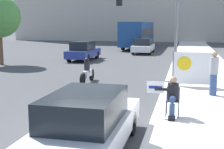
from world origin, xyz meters
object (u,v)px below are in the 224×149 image
traffic_light_pole (153,13)px  protest_banner (193,68)px  car_on_road_midblock (143,46)px  car_on_road_nearest (83,51)px  city_bus_on_road (138,33)px  parked_car_curbside (87,123)px  motorcycle_on_road (87,72)px  jogger_on_sidewalk (214,73)px  seated_protester (172,95)px

traffic_light_pole → protest_banner: bearing=-53.5°
car_on_road_midblock → car_on_road_nearest: bearing=-119.5°
car_on_road_nearest → city_bus_on_road: bearing=80.7°
protest_banner → traffic_light_pole: bearing=126.5°
traffic_light_pole → parked_car_curbside: size_ratio=1.10×
parked_car_curbside → motorcycle_on_road: 8.70m
traffic_light_pole → motorcycle_on_road: 4.86m
motorcycle_on_road → city_bus_on_road: bearing=92.4°
motorcycle_on_road → traffic_light_pole: bearing=39.9°
traffic_light_pole → jogger_on_sidewalk: bearing=-57.2°
protest_banner → car_on_road_midblock: protest_banner is taller
car_on_road_nearest → motorcycle_on_road: bearing=-70.4°
car_on_road_nearest → traffic_light_pole: bearing=-47.7°
seated_protester → traffic_light_pole: traffic_light_pole is taller
seated_protester → motorcycle_on_road: 6.93m
seated_protester → motorcycle_on_road: (-4.41, 5.34, -0.26)m
car_on_road_midblock → motorcycle_on_road: (-0.63, -16.41, -0.20)m
seated_protester → car_on_road_midblock: car_on_road_midblock is taller
seated_protester → protest_banner: 4.97m
seated_protester → car_on_road_nearest: car_on_road_nearest is taller
car_on_road_midblock → motorcycle_on_road: bearing=-92.2°
traffic_light_pole → motorcycle_on_road: size_ratio=2.37×
jogger_on_sidewalk → protest_banner: size_ratio=0.95×
traffic_light_pole → city_bus_on_road: size_ratio=0.41×
seated_protester → car_on_road_nearest: size_ratio=0.28×
city_bus_on_road → motorcycle_on_road: (1.01, -23.64, -1.27)m
seated_protester → city_bus_on_road: city_bus_on_road is taller
protest_banner → car_on_road_midblock: 17.42m
car_on_road_nearest → motorcycle_on_road: car_on_road_nearest is taller
traffic_light_pole → parked_car_curbside: bearing=-91.6°
traffic_light_pole → city_bus_on_road: 21.61m
jogger_on_sidewalk → traffic_light_pole: traffic_light_pole is taller
traffic_light_pole → car_on_road_nearest: (-6.30, 6.92, -2.75)m
jogger_on_sidewalk → protest_banner: 1.81m
protest_banner → car_on_road_midblock: size_ratio=0.39×
parked_car_curbside → car_on_road_midblock: car_on_road_midblock is taller
parked_car_curbside → motorcycle_on_road: parked_car_curbside is taller
car_on_road_midblock → city_bus_on_road: city_bus_on_road is taller
protest_banner → car_on_road_nearest: 12.95m
jogger_on_sidewalk → parked_car_curbside: 7.01m
car_on_road_midblock → motorcycle_on_road: car_on_road_midblock is taller
seated_protester → car_on_road_nearest: bearing=138.1°
seated_protester → car_on_road_midblock: (-3.78, 21.75, -0.06)m
jogger_on_sidewalk → motorcycle_on_road: size_ratio=0.84×
car_on_road_midblock → city_bus_on_road: (-1.64, 7.23, 1.06)m
parked_car_curbside → car_on_road_midblock: 24.78m
car_on_road_nearest → car_on_road_midblock: 8.06m
city_bus_on_road → seated_protester: bearing=-79.4°
parked_car_curbside → city_bus_on_road: (-3.66, 31.93, 1.09)m
seated_protester → car_on_road_midblock: bearing=120.2°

